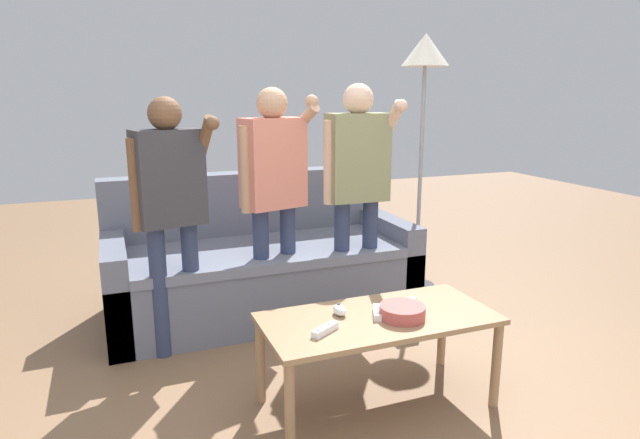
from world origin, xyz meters
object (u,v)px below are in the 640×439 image
at_px(couch, 260,266).
at_px(game_remote_wand_near, 409,305).
at_px(game_remote_wand_far, 377,312).
at_px(player_center, 274,181).
at_px(game_remote_wand_spare, 325,330).
at_px(player_left, 170,197).
at_px(coffee_table, 378,327).
at_px(snack_bowl, 402,312).
at_px(game_remote_nunchuk, 340,310).
at_px(floor_lamp, 425,71).
at_px(player_right, 357,175).

distance_m(couch, game_remote_wand_near, 1.37).
relative_size(game_remote_wand_near, game_remote_wand_far, 0.90).
xyz_separation_m(player_center, game_remote_wand_far, (0.19, -1.01, -0.47)).
bearing_deg(game_remote_wand_spare, player_left, 117.49).
bearing_deg(coffee_table, game_remote_wand_far, 94.77).
distance_m(snack_bowl, game_remote_nunchuk, 0.28).
height_order(floor_lamp, player_center, floor_lamp).
height_order(snack_bowl, floor_lamp, floor_lamp).
xyz_separation_m(game_remote_nunchuk, floor_lamp, (1.17, 1.24, 1.12)).
height_order(coffee_table, game_remote_wand_near, game_remote_wand_near).
bearing_deg(game_remote_nunchuk, floor_lamp, 46.66).
relative_size(player_right, game_remote_wand_near, 11.27).
height_order(game_remote_nunchuk, game_remote_wand_spare, game_remote_nunchuk).
xyz_separation_m(floor_lamp, player_right, (-0.67, -0.35, -0.64)).
bearing_deg(game_remote_wand_far, couch, 98.36).
relative_size(floor_lamp, player_center, 1.25).
bearing_deg(player_center, game_remote_nunchuk, -88.46).
bearing_deg(game_remote_nunchuk, player_left, 128.07).
relative_size(game_remote_nunchuk, player_left, 0.06).
relative_size(snack_bowl, game_remote_nunchuk, 2.37).
xyz_separation_m(game_remote_nunchuk, game_remote_wand_spare, (-0.13, -0.15, -0.01)).
distance_m(game_remote_nunchuk, game_remote_wand_far, 0.17).
bearing_deg(game_remote_wand_far, player_center, 100.43).
height_order(snack_bowl, player_left, player_left).
bearing_deg(game_remote_wand_spare, couch, 86.07).
height_order(game_remote_wand_near, game_remote_wand_far, same).
bearing_deg(game_remote_wand_near, player_center, 110.43).
bearing_deg(snack_bowl, player_center, 104.33).
bearing_deg(game_remote_wand_near, couch, 106.04).
bearing_deg(coffee_table, player_center, 100.37).
bearing_deg(game_remote_wand_near, game_remote_nunchuk, 172.78).
xyz_separation_m(game_remote_wand_far, game_remote_wand_spare, (-0.29, -0.09, -0.00)).
xyz_separation_m(coffee_table, player_center, (-0.19, 1.02, 0.54)).
height_order(coffee_table, game_remote_nunchuk, game_remote_nunchuk).
distance_m(player_center, player_right, 0.53).
distance_m(floor_lamp, game_remote_wand_spare, 2.22).
bearing_deg(snack_bowl, floor_lamp, 56.22).
bearing_deg(player_right, floor_lamp, 27.60).
xyz_separation_m(snack_bowl, floor_lamp, (0.92, 1.38, 1.11)).
height_order(floor_lamp, player_right, floor_lamp).
bearing_deg(coffee_table, floor_lamp, 52.54).
bearing_deg(snack_bowl, game_remote_wand_near, 45.54).
bearing_deg(game_remote_wand_near, snack_bowl, -134.46).
bearing_deg(game_remote_wand_far, coffee_table, -85.23).
bearing_deg(snack_bowl, player_left, 133.02).
xyz_separation_m(game_remote_nunchuk, player_center, (-0.03, 0.94, 0.46)).
height_order(couch, game_remote_nunchuk, couch).
height_order(game_remote_nunchuk, player_center, player_center).
xyz_separation_m(snack_bowl, player_right, (0.25, 1.03, 0.47)).
xyz_separation_m(player_right, game_remote_wand_near, (-0.16, -0.93, -0.48)).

